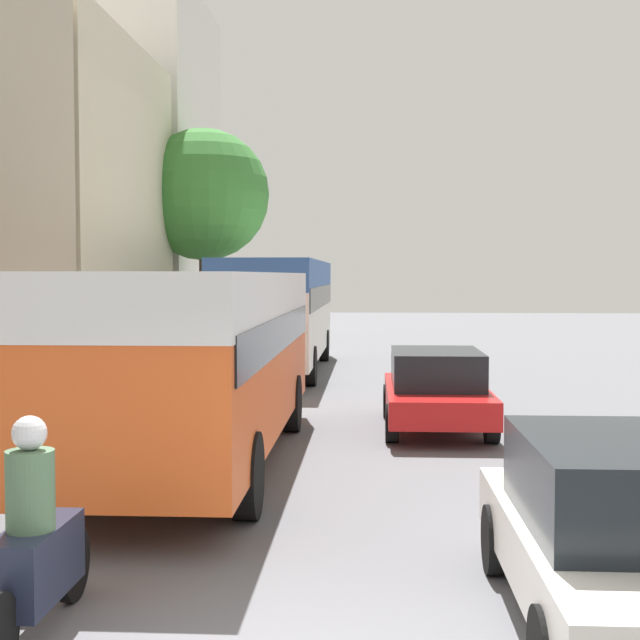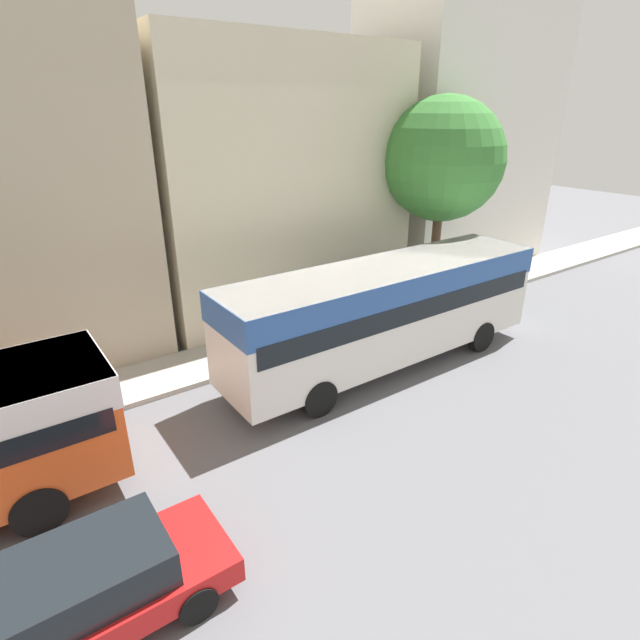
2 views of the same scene
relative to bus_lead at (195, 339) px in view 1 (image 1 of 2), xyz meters
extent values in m
cube|color=beige|center=(-6.94, 12.70, 2.93)|extent=(5.34, 9.69, 9.53)
cube|color=silver|center=(-6.91, 23.00, 5.11)|extent=(5.28, 8.93, 13.89)
cube|color=#EA5B23|center=(0.00, 0.00, -0.18)|extent=(2.53, 9.18, 2.30)
cube|color=white|center=(0.00, 0.00, 0.62)|extent=(2.55, 9.22, 0.69)
cube|color=black|center=(0.00, 0.00, 0.10)|extent=(2.58, 8.81, 0.51)
cylinder|color=black|center=(-1.16, 2.85, -1.34)|extent=(0.28, 1.00, 1.00)
cylinder|color=black|center=(1.16, 2.85, -1.34)|extent=(0.28, 1.00, 1.00)
cylinder|color=black|center=(-1.16, -2.85, -1.34)|extent=(0.28, 1.00, 1.00)
cylinder|color=black|center=(1.16, -2.85, -1.34)|extent=(0.28, 1.00, 1.00)
cube|color=silver|center=(-0.07, 12.56, 0.00)|extent=(2.43, 10.46, 2.67)
cube|color=#2D569E|center=(-0.07, 12.56, 0.93)|extent=(2.45, 10.51, 0.80)
cube|color=black|center=(-0.07, 12.56, 0.33)|extent=(2.47, 10.04, 0.59)
cylinder|color=black|center=(-1.18, 15.80, -1.34)|extent=(0.28, 1.00, 1.00)
cylinder|color=black|center=(1.05, 15.80, -1.34)|extent=(0.28, 1.00, 1.00)
cylinder|color=black|center=(-1.18, 9.32, -1.34)|extent=(0.28, 1.00, 1.00)
cylinder|color=black|center=(1.05, 9.32, -1.34)|extent=(0.28, 1.00, 1.00)
cube|color=#1E2338|center=(0.03, -6.24, -1.24)|extent=(0.39, 1.10, 0.55)
cylinder|color=black|center=(0.03, -5.44, -1.52)|extent=(0.10, 0.64, 0.64)
cylinder|color=#4C6B4C|center=(0.03, -6.34, -0.67)|extent=(0.36, 0.36, 0.60)
sphere|color=silver|center=(0.03, -6.34, -0.24)|extent=(0.26, 0.26, 0.26)
cube|color=silver|center=(4.51, -5.80, -1.26)|extent=(1.71, 4.07, 0.51)
cube|color=black|center=(4.51, -5.80, -0.67)|extent=(1.50, 2.24, 0.68)
cylinder|color=black|center=(3.73, -4.54, -1.52)|extent=(0.22, 0.64, 0.64)
cube|color=red|center=(3.73, 3.22, -1.29)|extent=(1.78, 4.23, 0.46)
cube|color=black|center=(3.73, 3.22, -0.74)|extent=(1.56, 2.33, 0.64)
cylinder|color=black|center=(2.91, 4.54, -1.52)|extent=(0.22, 0.64, 0.64)
cylinder|color=black|center=(4.54, 4.54, -1.52)|extent=(0.22, 0.64, 0.64)
cylinder|color=black|center=(2.91, 1.91, -1.52)|extent=(0.22, 0.64, 0.64)
cylinder|color=black|center=(4.54, 1.91, -1.52)|extent=(0.22, 0.64, 0.64)
cylinder|color=#232838|center=(-2.85, 16.61, -1.26)|extent=(0.27, 0.27, 0.85)
cylinder|color=#33477F|center=(-2.85, 16.61, -0.49)|extent=(0.34, 0.34, 0.71)
sphere|color=tan|center=(-2.85, 16.61, -0.02)|extent=(0.23, 0.23, 0.23)
cylinder|color=brown|center=(-3.28, 18.12, 0.16)|extent=(0.36, 0.36, 3.70)
sphere|color=#387A33|center=(-3.28, 18.12, 3.73)|extent=(4.58, 4.58, 4.58)
camera|label=1|loc=(2.56, -12.75, 0.94)|focal=50.00mm
camera|label=2|loc=(10.02, 2.98, 5.55)|focal=28.00mm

